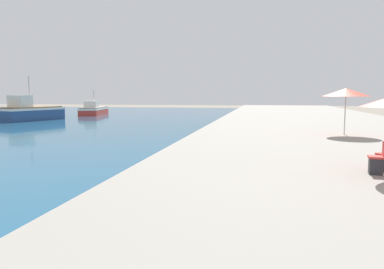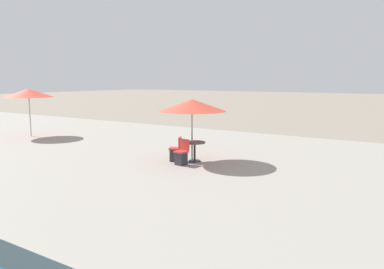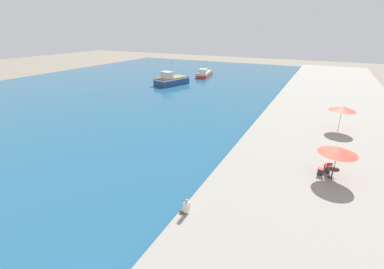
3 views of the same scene
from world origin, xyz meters
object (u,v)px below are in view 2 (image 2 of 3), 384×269
(cafe_chair_left, at_px, (175,152))
(cafe_umbrella_pink, at_px, (192,105))
(cafe_table, at_px, (195,147))
(cafe_chair_right, at_px, (182,156))
(cafe_umbrella_white, at_px, (29,93))

(cafe_chair_left, bearing_deg, cafe_umbrella_pink, -80.18)
(cafe_umbrella_pink, relative_size, cafe_table, 3.18)
(cafe_umbrella_pink, height_order, cafe_chair_left, cafe_umbrella_pink)
(cafe_chair_right, bearing_deg, cafe_chair_left, -27.94)
(cafe_table, bearing_deg, cafe_chair_right, 172.03)
(cafe_table, bearing_deg, cafe_umbrella_pink, 71.94)
(cafe_umbrella_white, distance_m, cafe_chair_left, 10.34)
(cafe_chair_left, bearing_deg, cafe_chair_right, -152.06)
(cafe_umbrella_pink, relative_size, cafe_chair_right, 2.80)
(cafe_chair_left, bearing_deg, cafe_umbrella_white, 58.98)
(cafe_chair_left, xyz_separation_m, cafe_chair_right, (-0.40, -0.55, 0.00))
(cafe_umbrella_pink, xyz_separation_m, cafe_chair_right, (-0.76, -0.04, -1.77))
(cafe_umbrella_white, relative_size, cafe_chair_left, 2.80)
(cafe_umbrella_pink, bearing_deg, cafe_chair_right, -176.66)
(cafe_umbrella_pink, bearing_deg, cafe_chair_left, 125.97)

